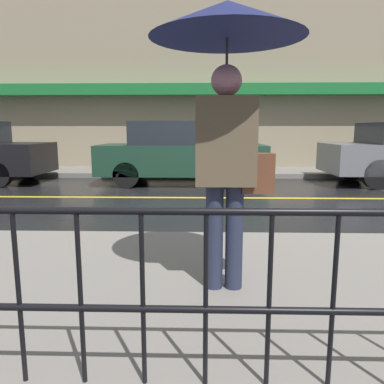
# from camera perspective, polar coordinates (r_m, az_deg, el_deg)

# --- Properties ---
(ground_plane) EXTENTS (80.00, 80.00, 0.00)m
(ground_plane) POSITION_cam_1_polar(r_m,az_deg,el_deg) (7.63, 9.64, -0.92)
(ground_plane) COLOR black
(sidewalk_near) EXTENTS (28.00, 3.00, 0.13)m
(sidewalk_near) POSITION_cam_1_polar(r_m,az_deg,el_deg) (3.37, 20.57, -13.89)
(sidewalk_near) COLOR slate
(sidewalk_near) RESTS_ON ground_plane
(sidewalk_far) EXTENTS (28.00, 2.01, 0.13)m
(sidewalk_far) POSITION_cam_1_polar(r_m,az_deg,el_deg) (11.57, 6.92, 3.03)
(sidewalk_far) COLOR slate
(sidewalk_far) RESTS_ON ground_plane
(lane_marking) EXTENTS (25.20, 0.12, 0.01)m
(lane_marking) POSITION_cam_1_polar(r_m,az_deg,el_deg) (7.63, 9.64, -0.89)
(lane_marking) COLOR gold
(lane_marking) RESTS_ON ground_plane
(building_storefront) EXTENTS (28.00, 0.85, 6.93)m
(building_storefront) POSITION_cam_1_polar(r_m,az_deg,el_deg) (12.79, 6.75, 18.72)
(building_storefront) COLOR gray
(building_storefront) RESTS_ON ground_plane
(pedestrian) EXTENTS (1.13, 1.13, 2.14)m
(pedestrian) POSITION_cam_1_polar(r_m,az_deg,el_deg) (2.86, 5.42, 19.15)
(pedestrian) COLOR #23283D
(pedestrian) RESTS_ON sidewalk_near
(car_dark_green) EXTENTS (4.12, 1.74, 1.56)m
(car_dark_green) POSITION_cam_1_polar(r_m,az_deg,el_deg) (9.48, -1.77, 5.99)
(car_dark_green) COLOR #193828
(car_dark_green) RESTS_ON ground_plane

